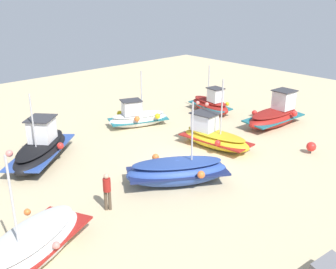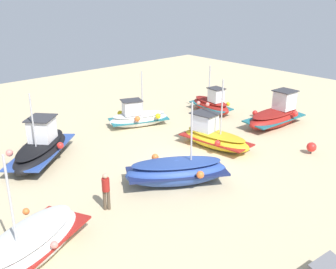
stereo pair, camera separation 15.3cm
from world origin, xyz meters
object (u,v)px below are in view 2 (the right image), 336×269
at_px(fishing_boat_1, 276,115).
at_px(person_walking, 106,189).
at_px(fishing_boat_6, 214,137).
at_px(mooring_buoy_1, 312,147).
at_px(fishing_boat_2, 177,171).
at_px(fishing_boat_0, 138,117).
at_px(fishing_boat_4, 211,104).
at_px(fishing_boat_3, 41,148).
at_px(fishing_boat_5, 30,244).

height_order(fishing_boat_1, person_walking, fishing_boat_1).
bearing_deg(fishing_boat_6, mooring_buoy_1, -149.85).
height_order(fishing_boat_2, person_walking, fishing_boat_2).
xyz_separation_m(fishing_boat_1, person_walking, (14.20, 1.30, 0.24)).
bearing_deg(fishing_boat_0, fishing_boat_4, -171.98).
relative_size(fishing_boat_1, fishing_boat_2, 0.95).
bearing_deg(fishing_boat_2, fishing_boat_4, -114.67).
relative_size(fishing_boat_0, fishing_boat_2, 0.83).
distance_m(fishing_boat_0, fishing_boat_1, 9.09).
bearing_deg(fishing_boat_1, fishing_boat_6, -179.60).
height_order(fishing_boat_0, fishing_boat_3, fishing_boat_3).
distance_m(fishing_boat_3, fishing_boat_6, 9.50).
height_order(fishing_boat_2, fishing_boat_5, fishing_boat_5).
relative_size(fishing_boat_0, mooring_buoy_1, 6.31).
xyz_separation_m(fishing_boat_0, fishing_boat_4, (-5.78, 1.27, 0.04)).
bearing_deg(fishing_boat_2, fishing_boat_1, -139.96).
bearing_deg(fishing_boat_5, fishing_boat_0, 12.15).
bearing_deg(fishing_boat_4, fishing_boat_3, -83.24).
height_order(fishing_boat_2, mooring_buoy_1, fishing_boat_2).
bearing_deg(fishing_boat_0, person_walking, 65.24).
xyz_separation_m(fishing_boat_1, fishing_boat_2, (10.49, 1.58, -0.07)).
bearing_deg(fishing_boat_5, fishing_boat_2, -19.70).
distance_m(fishing_boat_1, fishing_boat_4, 4.89).
bearing_deg(fishing_boat_3, fishing_boat_0, -33.32).
relative_size(fishing_boat_3, person_walking, 3.14).
distance_m(fishing_boat_0, fishing_boat_5, 13.85).
bearing_deg(fishing_boat_1, fishing_boat_4, 104.69).
xyz_separation_m(fishing_boat_2, fishing_boat_6, (-4.69, -1.84, -0.01)).
distance_m(fishing_boat_1, person_walking, 14.26).
height_order(fishing_boat_4, mooring_buoy_1, fishing_boat_4).
relative_size(fishing_boat_3, fishing_boat_5, 1.04).
xyz_separation_m(fishing_boat_2, mooring_buoy_1, (-7.90, 2.44, -0.24)).
bearing_deg(fishing_boat_4, person_walking, -57.18).
height_order(fishing_boat_1, mooring_buoy_1, fishing_boat_1).
height_order(fishing_boat_1, fishing_boat_3, fishing_boat_3).
bearing_deg(fishing_boat_2, fishing_boat_3, -30.88).
bearing_deg(fishing_boat_4, mooring_buoy_1, -2.21).
height_order(fishing_boat_0, person_walking, fishing_boat_0).
distance_m(fishing_boat_0, fishing_boat_6, 5.89).
bearing_deg(fishing_boat_1, fishing_boat_5, -170.08).
distance_m(fishing_boat_5, mooring_buoy_1, 15.41).
height_order(fishing_boat_5, fishing_boat_6, fishing_boat_5).
relative_size(fishing_boat_0, fishing_boat_1, 0.87).
relative_size(fishing_boat_3, fishing_boat_6, 1.16).
relative_size(fishing_boat_0, fishing_boat_4, 1.10).
bearing_deg(mooring_buoy_1, fishing_boat_2, -17.13).
height_order(fishing_boat_3, fishing_boat_6, fishing_boat_6).
xyz_separation_m(fishing_boat_5, fishing_boat_6, (-12.09, -2.45, 0.06)).
height_order(fishing_boat_5, person_walking, fishing_boat_5).
distance_m(fishing_boat_2, fishing_boat_3, 7.52).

